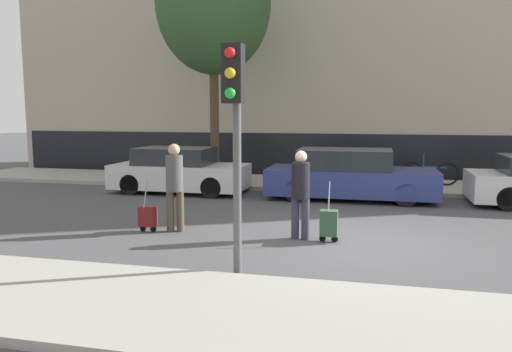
# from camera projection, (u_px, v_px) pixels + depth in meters

# --- Properties ---
(ground_plane) EXTENTS (80.00, 80.00, 0.00)m
(ground_plane) POSITION_uv_depth(u_px,v_px,m) (356.00, 243.00, 9.15)
(ground_plane) COLOR #4C4C4F
(sidewalk_near) EXTENTS (28.00, 2.50, 0.12)m
(sidewalk_near) POSITION_uv_depth(u_px,v_px,m) (343.00, 324.00, 5.53)
(sidewalk_near) COLOR #A39E93
(sidewalk_near) RESTS_ON ground_plane
(sidewalk_far) EXTENTS (28.00, 3.00, 0.12)m
(sidewalk_far) POSITION_uv_depth(u_px,v_px,m) (364.00, 185.00, 15.90)
(sidewalk_far) COLOR #A39E93
(sidewalk_far) RESTS_ON ground_plane
(building_facade) EXTENTS (28.00, 3.39, 13.08)m
(building_facade) POSITION_uv_depth(u_px,v_px,m) (370.00, 1.00, 18.80)
(building_facade) COLOR #B7AD99
(building_facade) RESTS_ON ground_plane
(parked_car_0) EXTENTS (3.97, 1.73, 1.34)m
(parked_car_0) POSITION_uv_depth(u_px,v_px,m) (179.00, 171.00, 14.85)
(parked_car_0) COLOR silver
(parked_car_0) RESTS_ON ground_plane
(parked_car_1) EXTENTS (4.57, 1.82, 1.38)m
(parked_car_1) POSITION_uv_depth(u_px,v_px,m) (349.00, 176.00, 13.72)
(parked_car_1) COLOR navy
(parked_car_1) RESTS_ON ground_plane
(pedestrian_left) EXTENTS (0.34, 0.34, 1.77)m
(pedestrian_left) POSITION_uv_depth(u_px,v_px,m) (175.00, 182.00, 9.93)
(pedestrian_left) COLOR #4C4233
(pedestrian_left) RESTS_ON ground_plane
(trolley_left) EXTENTS (0.34, 0.29, 1.04)m
(trolley_left) POSITION_uv_depth(u_px,v_px,m) (148.00, 217.00, 9.99)
(trolley_left) COLOR maroon
(trolley_left) RESTS_ON ground_plane
(pedestrian_right) EXTENTS (0.35, 0.34, 1.68)m
(pedestrian_right) POSITION_uv_depth(u_px,v_px,m) (301.00, 189.00, 9.33)
(pedestrian_right) COLOR #383347
(pedestrian_right) RESTS_ON ground_plane
(trolley_right) EXTENTS (0.34, 0.29, 1.14)m
(trolley_right) POSITION_uv_depth(u_px,v_px,m) (329.00, 223.00, 9.20)
(trolley_right) COLOR #335138
(trolley_right) RESTS_ON ground_plane
(traffic_light) EXTENTS (0.28, 0.47, 3.31)m
(traffic_light) POSITION_uv_depth(u_px,v_px,m) (235.00, 113.00, 6.93)
(traffic_light) COLOR #515154
(traffic_light) RESTS_ON ground_plane
(parked_bicycle) EXTENTS (1.77, 0.06, 0.96)m
(parked_bicycle) POSITION_uv_depth(u_px,v_px,m) (429.00, 173.00, 15.54)
(parked_bicycle) COLOR black
(parked_bicycle) RESTS_ON sidewalk_far
(bare_tree_near_crossing) EXTENTS (3.58, 3.58, 7.80)m
(bare_tree_near_crossing) POSITION_uv_depth(u_px,v_px,m) (213.00, 4.00, 15.40)
(bare_tree_near_crossing) COLOR #4C3826
(bare_tree_near_crossing) RESTS_ON sidewalk_far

